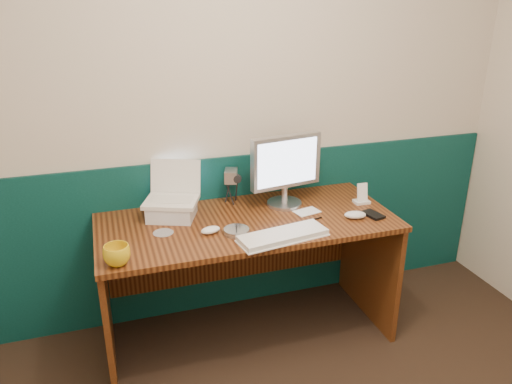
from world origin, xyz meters
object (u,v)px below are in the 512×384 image
object	(u,v)px
keyboard	(283,236)
desk	(248,280)
camcorder	(231,186)
monitor	(285,170)
laptop	(170,183)
mug	(117,255)

from	to	relation	value
keyboard	desk	bearing A→B (deg)	102.76
camcorder	keyboard	bearing A→B (deg)	-58.00
monitor	keyboard	size ratio (longest dim) A/B	0.93
laptop	mug	xyz separation A→B (m)	(-0.31, -0.43, -0.15)
laptop	camcorder	size ratio (longest dim) A/B	1.34
laptop	mug	world-z (taller)	laptop
monitor	keyboard	distance (m)	0.47
laptop	camcorder	bearing A→B (deg)	37.96
desk	camcorder	world-z (taller)	camcorder
camcorder	desk	bearing A→B (deg)	-67.17
monitor	laptop	bearing A→B (deg)	169.30
monitor	camcorder	bearing A→B (deg)	147.32
desk	keyboard	xyz separation A→B (m)	(0.10, -0.26, 0.39)
keyboard	mug	distance (m)	0.80
laptop	keyboard	xyz separation A→B (m)	(0.49, -0.42, -0.19)
keyboard	laptop	bearing A→B (deg)	130.33
monitor	keyboard	world-z (taller)	monitor
desk	mug	xyz separation A→B (m)	(-0.70, -0.28, 0.42)
monitor	mug	world-z (taller)	monitor
laptop	keyboard	distance (m)	0.67
camcorder	mug	bearing A→B (deg)	-122.83
laptop	mug	distance (m)	0.56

